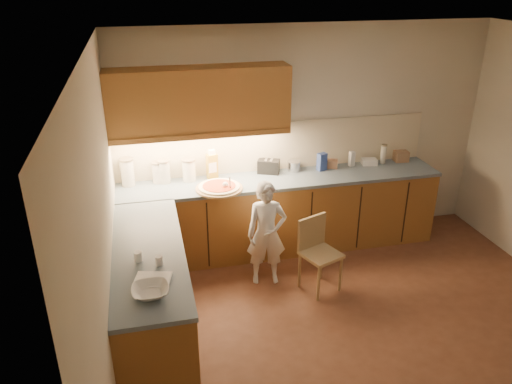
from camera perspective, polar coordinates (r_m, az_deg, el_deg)
room at (r=4.18m, az=14.66°, el=2.95°), size 4.54×4.50×2.62m
l_counter at (r=5.47m, az=-1.37°, el=-5.08°), size 3.77×2.62×0.92m
backsplash at (r=5.94m, az=2.25°, el=5.26°), size 3.75×0.02×0.58m
upper_cabinets at (r=5.44m, az=-6.51°, el=10.36°), size 1.95×0.36×0.73m
pizza_on_board at (r=5.47m, az=-4.21°, el=0.51°), size 0.52×0.52×0.21m
child at (r=5.28m, az=1.22°, el=-4.77°), size 0.46×0.33×1.16m
wooden_chair at (r=5.28m, az=7.00°, el=-6.42°), size 0.46×0.46×0.80m
mixing_bowl at (r=3.84m, az=-11.96°, el=-11.04°), size 0.28×0.28×0.07m
canister_a at (r=5.69m, az=-14.48°, el=2.23°), size 0.16×0.16×0.32m
canister_b at (r=5.71m, az=-11.13°, el=2.25°), size 0.14×0.14×0.25m
canister_c at (r=5.69m, az=-10.46°, el=2.34°), size 0.14×0.14×0.27m
canister_d at (r=5.70m, az=-7.68°, el=2.54°), size 0.16×0.16×0.26m
oil_jug at (r=5.72m, az=-5.04°, el=3.04°), size 0.13×0.11×0.35m
toaster at (r=5.89m, az=1.45°, el=2.94°), size 0.29×0.23×0.17m
steel_pot at (r=5.97m, az=4.35°, el=2.98°), size 0.16×0.16×0.12m
blue_box at (r=6.01m, az=7.54°, el=3.45°), size 0.13×0.11×0.21m
card_box_a at (r=6.12m, az=8.63°, el=3.21°), size 0.17×0.15×0.10m
white_bottle at (r=6.21m, az=10.90°, el=3.75°), size 0.07×0.07×0.18m
flat_pack at (r=6.32m, az=12.82°, el=3.39°), size 0.20×0.16×0.07m
tall_jar at (r=6.37m, az=14.35°, el=4.24°), size 0.08×0.08×0.24m
card_box_b at (r=6.52m, az=16.25°, el=3.95°), size 0.18×0.14×0.13m
dough_cloth at (r=4.00m, az=-11.75°, el=-9.82°), size 0.32×0.28×0.02m
spice_jar_a at (r=4.26m, az=-13.34°, el=-7.17°), size 0.09×0.09×0.09m
spice_jar_b at (r=4.17m, az=-11.01°, el=-7.70°), size 0.08×0.08×0.08m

